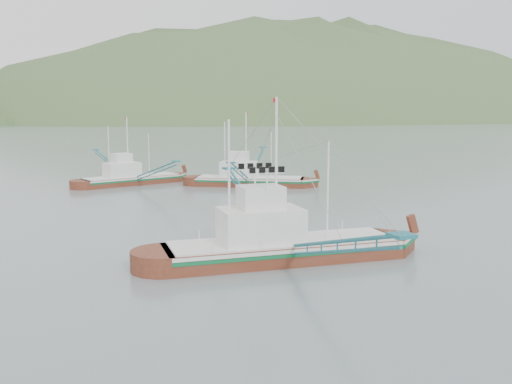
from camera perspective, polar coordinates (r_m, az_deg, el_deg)
name	(u,v)px	position (r m, az deg, el deg)	size (l,w,h in m)	color
ground	(293,251)	(38.14, 3.73, -5.95)	(1200.00, 1200.00, 0.00)	slate
main_boat	(280,234)	(35.50, 2.42, -4.18)	(15.22, 26.80, 10.89)	#5A2413
bg_boat_right	(249,169)	(70.08, -0.71, 2.29)	(16.81, 21.87, 9.74)	#5A2413
bg_boat_far	(130,171)	(73.22, -12.44, 2.03)	(12.86, 22.15, 9.11)	#5A2413
headland_right	(304,120)	(529.50, 4.84, 7.22)	(684.00, 432.00, 306.00)	#405B2F
ridge_distant	(51,119)	(594.58, -19.86, 6.87)	(960.00, 400.00, 240.00)	slate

